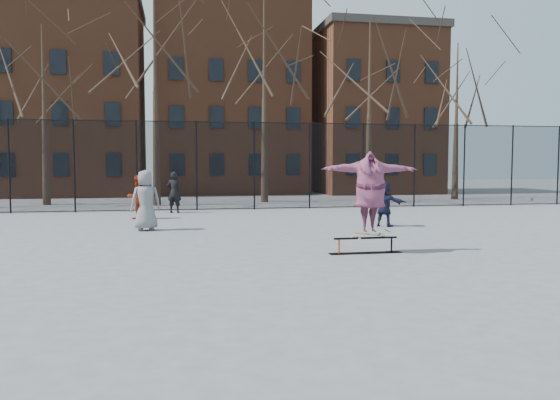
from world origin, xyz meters
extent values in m
plane|color=#5C5C60|center=(0.00, 0.00, 0.00)|extent=(100.00, 100.00, 0.00)
cube|color=black|center=(2.14, 0.62, 0.01)|extent=(1.77, 0.27, 0.01)
cylinder|color=#C8580B|center=(1.49, 0.62, 0.18)|extent=(0.05, 0.05, 0.36)
cylinder|color=black|center=(2.80, 0.62, 0.18)|extent=(0.05, 0.05, 0.36)
cylinder|color=black|center=(2.14, 0.62, 0.36)|extent=(1.56, 0.05, 0.05)
imported|color=#53398F|center=(2.24, 0.62, 1.45)|extent=(2.39, 0.79, 1.92)
imported|color=slate|center=(-3.25, 6.04, 0.96)|extent=(1.03, 0.77, 1.92)
imported|color=black|center=(-2.39, 12.00, 0.88)|extent=(0.75, 0.62, 1.77)
imported|color=#99230D|center=(-3.75, 9.74, 0.83)|extent=(1.02, 0.96, 1.67)
imported|color=#1A1B35|center=(4.60, 5.66, 0.77)|extent=(1.40, 1.26, 1.54)
cylinder|color=black|center=(-9.20, 13.00, 2.00)|extent=(0.07, 0.07, 4.00)
cylinder|color=black|center=(-6.60, 13.00, 2.00)|extent=(0.07, 0.07, 4.00)
cylinder|color=black|center=(-4.00, 13.00, 2.00)|extent=(0.07, 0.07, 4.00)
cylinder|color=black|center=(-1.40, 13.00, 2.00)|extent=(0.07, 0.07, 4.00)
cylinder|color=black|center=(1.20, 13.00, 2.00)|extent=(0.07, 0.07, 4.00)
cylinder|color=black|center=(3.80, 13.00, 2.00)|extent=(0.07, 0.07, 4.00)
cylinder|color=black|center=(6.40, 13.00, 2.00)|extent=(0.07, 0.07, 4.00)
cylinder|color=black|center=(9.00, 13.00, 2.00)|extent=(0.07, 0.07, 4.00)
cylinder|color=black|center=(11.60, 13.00, 2.00)|extent=(0.07, 0.07, 4.00)
cylinder|color=black|center=(14.20, 13.00, 2.00)|extent=(0.07, 0.07, 4.00)
cylinder|color=black|center=(16.80, 13.00, 2.00)|extent=(0.07, 0.07, 4.00)
cube|color=black|center=(0.00, 13.00, 2.00)|extent=(34.00, 0.01, 4.00)
cylinder|color=black|center=(0.00, 13.00, 3.96)|extent=(34.00, 0.04, 0.04)
cone|color=black|center=(-8.50, 17.80, 2.31)|extent=(0.40, 0.40, 4.62)
cone|color=black|center=(-3.00, 16.50, 2.31)|extent=(0.40, 0.40, 4.62)
cone|color=black|center=(2.50, 17.80, 2.31)|extent=(0.40, 0.40, 4.62)
cone|color=black|center=(8.00, 16.50, 2.31)|extent=(0.40, 0.40, 4.62)
cone|color=black|center=(13.50, 17.80, 2.31)|extent=(0.40, 0.40, 4.62)
cube|color=brown|center=(-9.00, 26.00, 6.00)|extent=(9.00, 7.00, 12.00)
cube|color=brown|center=(1.50, 26.00, 6.50)|extent=(10.00, 7.00, 13.00)
cube|color=brown|center=(11.50, 26.00, 5.50)|extent=(8.00, 7.00, 11.00)
camera|label=1|loc=(-2.24, -11.66, 2.17)|focal=35.00mm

